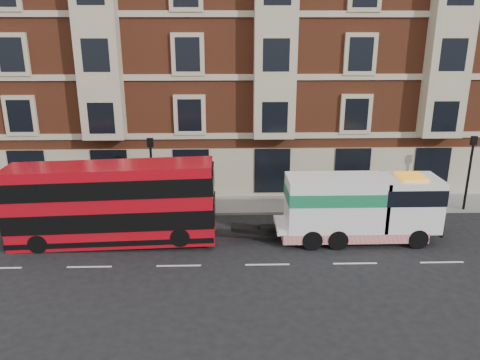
# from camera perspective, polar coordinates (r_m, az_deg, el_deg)

# --- Properties ---
(ground) EXTENTS (120.00, 120.00, 0.00)m
(ground) POSITION_cam_1_polar(r_m,az_deg,el_deg) (21.52, 3.35, -10.26)
(ground) COLOR black
(ground) RESTS_ON ground
(sidewalk) EXTENTS (90.00, 3.00, 0.15)m
(sidewalk) POSITION_cam_1_polar(r_m,az_deg,el_deg) (28.32, 2.09, -2.99)
(sidewalk) COLOR slate
(sidewalk) RESTS_ON ground
(victorian_terrace) EXTENTS (45.00, 12.00, 20.40)m
(victorian_terrace) POSITION_cam_1_polar(r_m,az_deg,el_deg) (34.00, 2.35, 17.68)
(victorian_terrace) COLOR brown
(victorian_terrace) RESTS_ON ground
(lamp_post_west) EXTENTS (0.35, 0.15, 4.35)m
(lamp_post_west) POSITION_cam_1_polar(r_m,az_deg,el_deg) (26.54, -10.71, 1.20)
(lamp_post_west) COLOR black
(lamp_post_west) RESTS_ON sidewalk
(lamp_post_east) EXTENTS (0.35, 0.15, 4.35)m
(lamp_post_east) POSITION_cam_1_polar(r_m,az_deg,el_deg) (29.59, 26.21, 1.36)
(lamp_post_east) COLOR black
(lamp_post_east) RESTS_ON sidewalk
(double_decker_bus) EXTENTS (9.96, 2.29, 4.03)m
(double_decker_bus) POSITION_cam_1_polar(r_m,az_deg,el_deg) (23.57, -15.38, -2.66)
(double_decker_bus) COLOR #B50A16
(double_decker_bus) RESTS_ON ground
(tow_truck) EXTENTS (7.97, 2.36, 3.32)m
(tow_truck) POSITION_cam_1_polar(r_m,az_deg,el_deg) (23.88, 14.09, -3.24)
(tow_truck) COLOR white
(tow_truck) RESTS_ON ground
(pedestrian) EXTENTS (0.70, 0.70, 1.64)m
(pedestrian) POSITION_cam_1_polar(r_m,az_deg,el_deg) (28.02, -13.45, -1.77)
(pedestrian) COLOR #1C3039
(pedestrian) RESTS_ON sidewalk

